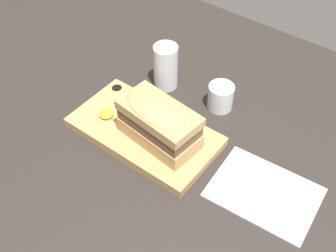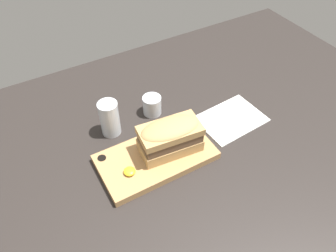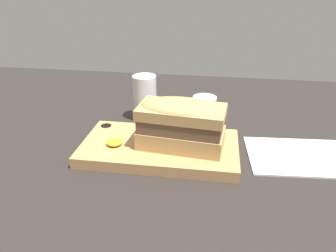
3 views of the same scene
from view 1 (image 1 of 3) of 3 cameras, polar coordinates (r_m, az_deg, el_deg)
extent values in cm
cube|color=#282321|center=(95.68, 2.47, -2.92)|extent=(171.68, 107.60, 2.00)
cube|color=tan|center=(95.97, -3.22, -0.81)|extent=(33.46, 18.10, 2.36)
cylinder|color=black|center=(105.98, -6.93, 4.92)|extent=(2.53, 2.53, 1.18)
cube|color=tan|center=(91.60, -1.16, -0.88)|extent=(18.44, 10.93, 3.72)
cube|color=brown|center=(89.20, -1.19, 0.56)|extent=(17.70, 10.50, 2.88)
cube|color=tan|center=(87.38, -1.21, 1.72)|extent=(18.44, 10.93, 2.23)
ellipsoid|color=tan|center=(86.73, -1.22, 2.16)|extent=(18.07, 10.71, 3.35)
ellipsoid|color=gold|center=(98.27, -8.34, 1.62)|extent=(3.32, 3.32, 1.33)
cylinder|color=silver|center=(105.62, -0.31, 8.04)|extent=(6.09, 6.09, 11.81)
cylinder|color=silver|center=(107.54, -0.31, 6.77)|extent=(5.36, 5.36, 5.32)
cylinder|color=silver|center=(101.95, 7.14, 3.94)|extent=(6.19, 6.19, 6.45)
cylinder|color=black|center=(102.39, 7.10, 3.67)|extent=(5.57, 5.57, 4.73)
cube|color=white|center=(88.86, 12.91, -8.76)|extent=(22.16, 16.93, 0.40)
camera|label=2|loc=(0.71, -68.90, 25.47)|focal=35.00mm
camera|label=3|loc=(0.49, -46.04, -20.02)|focal=35.00mm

